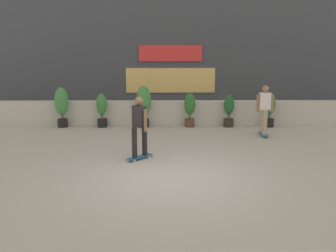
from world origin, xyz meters
name	(u,v)px	position (x,y,z in m)	size (l,w,h in m)	color
ground_plane	(169,177)	(0.00, 0.00, 0.00)	(48.00, 48.00, 0.00)	#B2AFA8
planter_wall	(167,113)	(0.00, 6.00, 0.45)	(18.00, 0.40, 0.90)	beige
building_backdrop	(166,38)	(0.00, 10.00, 3.25)	(20.00, 2.08, 6.50)	#424751
potted_plant_0	(62,104)	(-3.86, 5.55, 0.86)	(0.50, 0.50, 1.48)	black
potted_plant_1	(102,109)	(-2.40, 5.55, 0.68)	(0.39, 0.39, 1.24)	black
potted_plant_2	(144,103)	(-0.85, 5.55, 0.90)	(0.53, 0.53, 1.54)	black
potted_plant_3	(190,108)	(0.84, 5.55, 0.70)	(0.40, 0.40, 1.27)	brown
potted_plant_4	(229,110)	(2.29, 5.55, 0.64)	(0.37, 0.37, 1.20)	#2D2823
potted_plant_5	(270,108)	(3.80, 5.55, 0.70)	(0.40, 0.40, 1.27)	black
skater_far_right	(265,108)	(3.24, 4.12, 0.94)	(0.56, 0.81, 1.70)	#266699
skater_by_wall_right	(139,125)	(-0.76, 1.44, 0.94)	(0.71, 0.71, 1.70)	#266699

